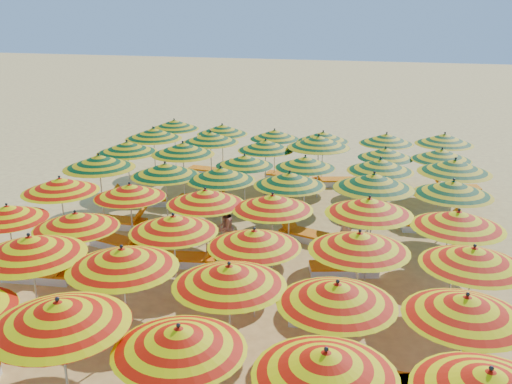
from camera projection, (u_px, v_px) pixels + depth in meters
ground at (251, 253)px, 15.68m from camera, size 120.00×120.00×0.00m
umbrella_2 at (59, 313)px, 8.62m from camera, size 2.83×2.83×2.30m
umbrella_3 at (179, 339)px, 8.24m from camera, size 2.57×2.57×2.12m
umbrella_4 at (326, 363)px, 7.64m from camera, size 2.41×2.41×2.14m
umbrella_5 at (489, 383)px, 7.28m from camera, size 2.15×2.15×2.12m
umbrella_7 at (30, 246)px, 11.07m from camera, size 2.71×2.71×2.29m
umbrella_8 at (122, 258)px, 10.64m from camera, size 2.36×2.36×2.24m
umbrella_9 at (229, 275)px, 10.07m from camera, size 2.55×2.55×2.18m
umbrella_10 at (337, 294)px, 9.47m from camera, size 2.44×2.44×2.16m
umbrella_11 at (466, 307)px, 9.09m from camera, size 2.48×2.48×2.14m
umbrella_12 at (7, 212)px, 13.60m from camera, size 2.50×2.50×2.01m
umbrella_13 at (76, 220)px, 12.93m from camera, size 1.97×1.97×2.08m
umbrella_14 at (173, 224)px, 12.62m from camera, size 2.16×2.16×2.12m
umbrella_15 at (254, 238)px, 11.86m from camera, size 2.55×2.55×2.10m
umbrella_16 at (359, 241)px, 11.49m from camera, size 2.74×2.74×2.20m
umbrella_17 at (474, 256)px, 10.89m from camera, size 2.42×2.42×2.15m
umbrella_18 at (60, 185)px, 15.22m from camera, size 2.42×2.42×2.18m
umbrella_19 at (130, 191)px, 15.14m from camera, size 2.12×2.12×2.03m
umbrella_20 at (205, 197)px, 14.43m from camera, size 2.15×2.15×2.11m
umbrella_21 at (273, 202)px, 13.97m from camera, size 2.18×2.18×2.14m
umbrella_22 at (369, 206)px, 13.47m from camera, size 2.71×2.71×2.22m
umbrella_23 at (458, 219)px, 12.66m from camera, size 2.68×2.68×2.20m
umbrella_24 at (99, 162)px, 17.12m from camera, size 2.48×2.48×2.29m
umbrella_25 at (165, 170)px, 16.72m from camera, size 2.08×2.08×2.15m
umbrella_26 at (221, 174)px, 16.34m from camera, size 2.56×2.56×2.13m
umbrella_27 at (290, 179)px, 15.82m from camera, size 2.57×2.57×2.14m
umbrella_28 at (374, 181)px, 15.15m from camera, size 2.18×2.18×2.31m
umbrella_29 at (453, 188)px, 14.88m from camera, size 2.55×2.55×2.20m
umbrella_30 at (127, 147)px, 19.24m from camera, size 2.51×2.51×2.19m
umbrella_31 at (183, 149)px, 18.88m from camera, size 2.32×2.32×2.24m
umbrella_32 at (245, 160)px, 18.32m from camera, size 2.22×2.22×1.97m
umbrella_33 at (305, 162)px, 17.92m from camera, size 2.37×2.37×2.03m
umbrella_34 at (380, 165)px, 17.22m from camera, size 2.46×2.46×2.15m
umbrella_35 at (455, 166)px, 16.68m from camera, size 2.75×2.75×2.27m
umbrella_36 at (153, 133)px, 21.14m from camera, size 2.80×2.80×2.24m
umbrella_37 at (211, 137)px, 20.74m from camera, size 2.67×2.67×2.19m
umbrella_38 at (266, 145)px, 19.92m from camera, size 2.57×2.57×2.09m
umbrella_39 at (319, 142)px, 19.57m from camera, size 2.58×2.58×2.31m
umbrella_40 at (386, 153)px, 19.24m from camera, size 2.38×2.38×1.98m
umbrella_41 at (442, 154)px, 18.69m from camera, size 2.43×2.43×2.08m
umbrella_42 at (174, 124)px, 23.24m from camera, size 2.18×2.18×2.13m
umbrella_43 at (222, 129)px, 22.35m from camera, size 2.37×2.37×2.12m
umbrella_44 at (275, 134)px, 21.88m from camera, size 2.23×2.23×2.02m
umbrella_45 at (323, 136)px, 21.37m from camera, size 2.30×2.30×2.06m
umbrella_46 at (386, 139)px, 20.83m from camera, size 2.52×2.52×2.11m
umbrella_47 at (444, 139)px, 20.43m from camera, size 2.48×2.48×2.19m
lounger_3 at (17, 325)px, 11.83m from camera, size 1.77×0.71×0.69m
lounger_4 at (363, 380)px, 10.08m from camera, size 1.74×0.61×0.69m
lounger_6 at (40, 274)px, 14.07m from camera, size 1.79×0.78×0.69m
lounger_7 at (331, 316)px, 12.16m from camera, size 1.80×0.85×0.69m
lounger_8 at (120, 243)px, 15.92m from camera, size 1.82×0.99×0.69m
lounger_9 at (186, 259)px, 14.90m from camera, size 1.81×0.87×0.69m
lounger_10 at (345, 268)px, 14.39m from camera, size 1.83×1.06×0.69m
lounger_11 at (120, 222)px, 17.47m from camera, size 1.75×0.62×0.69m
lounger_12 at (307, 235)px, 16.46m from camera, size 1.83×1.06×0.69m
lounger_13 at (141, 201)px, 19.43m from camera, size 1.83×1.08×0.69m
lounger_14 at (203, 201)px, 19.39m from camera, size 1.75×0.64×0.69m
lounger_15 at (431, 225)px, 17.23m from camera, size 1.81×0.91×0.69m
lounger_16 at (210, 171)px, 22.92m from camera, size 1.78×0.73×0.69m
lounger_17 at (289, 177)px, 22.16m from camera, size 1.80×0.81×0.69m
lounger_18 at (334, 181)px, 21.57m from camera, size 1.83×1.04×0.69m
lounger_19 at (454, 189)px, 20.65m from camera, size 1.82×0.98×0.69m
beachgoer_a at (345, 230)px, 15.16m from camera, size 0.67×0.68×1.58m
beachgoer_b at (224, 228)px, 15.47m from camera, size 0.63×0.76×1.43m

